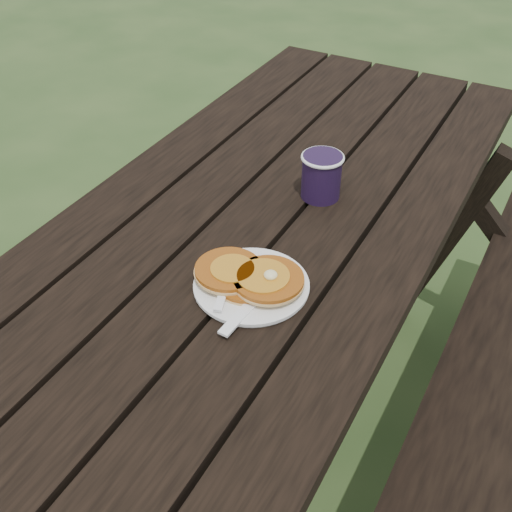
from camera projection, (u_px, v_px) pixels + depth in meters
The scene contains 7 objects.
ground at pixel (259, 426), 1.85m from camera, with size 60.00×60.00×0.00m, color #29401B.
picnic_table at pixel (259, 336), 1.62m from camera, with size 1.36×1.80×0.75m.
plate at pixel (251, 286), 1.18m from camera, with size 0.21×0.21×0.01m, color white.
pancake_stack at pixel (250, 277), 1.17m from camera, with size 0.20×0.14×0.04m.
knife at pixel (251, 304), 1.13m from camera, with size 0.02×0.18×0.01m, color white.
fork at pixel (224, 290), 1.15m from camera, with size 0.03×0.16×0.01m, color white, non-canonical shape.
coffee_cup at pixel (322, 174), 1.39m from camera, with size 0.09×0.09×0.10m.
Camera 1 is at (0.54, -1.00, 1.54)m, focal length 45.00 mm.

